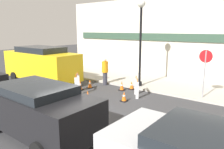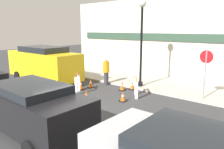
% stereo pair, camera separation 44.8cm
% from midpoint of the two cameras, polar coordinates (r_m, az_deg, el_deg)
% --- Properties ---
extents(ground_plane, '(60.00, 60.00, 0.00)m').
position_cam_midpoint_polar(ground_plane, '(8.96, -7.42, -10.22)').
color(ground_plane, '#38383A').
extents(sidewalk_slab, '(18.00, 3.89, 0.11)m').
position_cam_midpoint_polar(sidewalk_slab, '(13.90, 12.48, -2.17)').
color(sidewalk_slab, '#ADA89E').
rests_on(sidewalk_slab, ground_plane).
extents(storefront_facade, '(18.00, 0.22, 5.50)m').
position_cam_midpoint_polar(storefront_facade, '(15.34, 16.48, 9.12)').
color(storefront_facade, beige).
rests_on(storefront_facade, ground_plane).
extents(streetlamp_post, '(0.44, 0.44, 4.81)m').
position_cam_midpoint_polar(streetlamp_post, '(12.39, 8.80, 11.07)').
color(streetlamp_post, black).
rests_on(streetlamp_post, sidewalk_slab).
extents(stop_sign, '(0.60, 0.06, 2.29)m').
position_cam_midpoint_polar(stop_sign, '(11.04, 24.32, 1.87)').
color(stop_sign, gray).
rests_on(stop_sign, sidewalk_slab).
extents(barricade_0, '(0.58, 0.70, 1.00)m').
position_cam_midpoint_polar(barricade_0, '(10.98, 7.48, -3.14)').
color(barricade_0, white).
rests_on(barricade_0, ground_plane).
extents(barricade_1, '(0.54, 0.67, 1.09)m').
position_cam_midpoint_polar(barricade_1, '(11.64, -7.96, -2.09)').
color(barricade_1, white).
rests_on(barricade_1, ground_plane).
extents(traffic_cone_0, '(0.30, 0.30, 0.47)m').
position_cam_midpoint_polar(traffic_cone_0, '(10.31, 4.11, -5.84)').
color(traffic_cone_0, black).
rests_on(traffic_cone_0, ground_plane).
extents(traffic_cone_1, '(0.30, 0.30, 0.45)m').
position_cam_midpoint_polar(traffic_cone_1, '(12.36, 6.31, -2.93)').
color(traffic_cone_1, black).
rests_on(traffic_cone_1, ground_plane).
extents(traffic_cone_2, '(0.30, 0.30, 0.50)m').
position_cam_midpoint_polar(traffic_cone_2, '(12.67, -4.57, -2.43)').
color(traffic_cone_2, black).
rests_on(traffic_cone_2, ground_plane).
extents(traffic_cone_3, '(0.30, 0.30, 0.65)m').
position_cam_midpoint_polar(traffic_cone_3, '(9.98, -5.44, -5.95)').
color(traffic_cone_3, black).
rests_on(traffic_cone_3, ground_plane).
extents(traffic_cone_4, '(0.30, 0.30, 0.58)m').
position_cam_midpoint_polar(traffic_cone_4, '(12.33, -7.16, -2.69)').
color(traffic_cone_4, black).
rests_on(traffic_cone_4, ground_plane).
extents(traffic_cone_5, '(0.30, 0.30, 0.52)m').
position_cam_midpoint_polar(traffic_cone_5, '(12.10, 3.73, -3.03)').
color(traffic_cone_5, black).
rests_on(traffic_cone_5, ground_plane).
extents(person_worker, '(0.53, 0.53, 1.66)m').
position_cam_midpoint_polar(person_worker, '(13.17, -0.56, 1.02)').
color(person_worker, '#33333D').
rests_on(person_worker, ground_plane).
extents(parked_car_1, '(4.45, 1.93, 1.67)m').
position_cam_midpoint_polar(parked_car_1, '(7.39, -18.75, -7.78)').
color(parked_car_1, black).
rests_on(parked_car_1, ground_plane).
extents(work_van, '(5.51, 2.09, 2.27)m').
position_cam_midpoint_polar(work_van, '(14.53, -16.56, 3.00)').
color(work_van, yellow).
rests_on(work_van, ground_plane).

